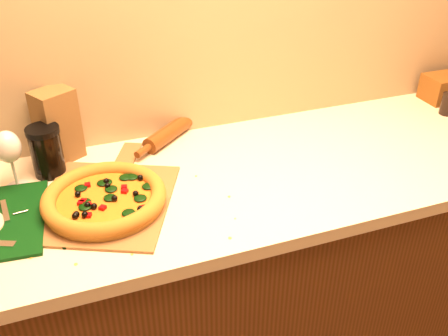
# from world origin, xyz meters

# --- Properties ---
(cabinet) EXTENTS (2.80, 0.65, 0.86)m
(cabinet) POSITION_xyz_m (0.00, 1.43, 0.43)
(cabinet) COLOR #492A0F
(cabinet) RESTS_ON ground
(countertop) EXTENTS (2.84, 0.68, 0.04)m
(countertop) POSITION_xyz_m (0.00, 1.43, 0.88)
(countertop) COLOR beige
(countertop) RESTS_ON cabinet
(pizza_peel) EXTENTS (0.49, 0.57, 0.01)m
(pizza_peel) POSITION_xyz_m (-0.41, 1.42, 0.90)
(pizza_peel) COLOR brown
(pizza_peel) RESTS_ON countertop
(pizza) EXTENTS (0.34, 0.34, 0.05)m
(pizza) POSITION_xyz_m (-0.41, 1.39, 0.93)
(pizza) COLOR gold
(pizza) RESTS_ON pizza_peel
(bottle_cap) EXTENTS (0.04, 0.04, 0.01)m
(bottle_cap) POSITION_xyz_m (-0.53, 1.26, 0.90)
(bottle_cap) COLOR black
(bottle_cap) RESTS_ON countertop
(rolling_pin) EXTENTS (0.32, 0.28, 0.05)m
(rolling_pin) POSITION_xyz_m (-0.13, 1.72, 0.93)
(rolling_pin) COLOR #5D2710
(rolling_pin) RESTS_ON countertop
(wine_glass) EXTENTS (0.07, 0.07, 0.18)m
(wine_glass) POSITION_xyz_m (-0.64, 1.58, 1.03)
(wine_glass) COLOR silver
(wine_glass) RESTS_ON countertop
(paper_bag) EXTENTS (0.15, 0.14, 0.23)m
(paper_bag) POSITION_xyz_m (-0.50, 1.70, 1.01)
(paper_bag) COLOR brown
(paper_bag) RESTS_ON countertop
(dark_jar) EXTENTS (0.10, 0.10, 0.16)m
(dark_jar) POSITION_xyz_m (-0.54, 1.62, 0.98)
(dark_jar) COLOR black
(dark_jar) RESTS_ON countertop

